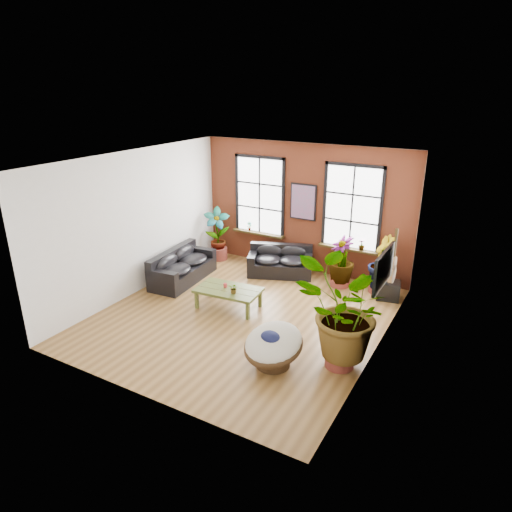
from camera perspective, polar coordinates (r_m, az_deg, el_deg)
The scene contains 19 objects.
room at distance 9.84m, azimuth -1.30°, elevation 1.88°, with size 6.04×6.54×3.54m.
sofa_back at distance 12.50m, azimuth 3.07°, elevation -0.72°, with size 1.91×1.42×0.79m.
sofa_left at distance 12.25m, azimuth -9.32°, elevation -1.37°, with size 1.03×2.13×0.82m.
coffee_table at distance 10.62m, azimuth -3.48°, elevation -4.39°, with size 1.55×0.97×0.57m.
papasan_chair at distance 8.54m, azimuth 2.15°, elevation -11.07°, with size 1.36×1.36×0.83m.
poster at distance 12.38m, azimuth 5.92°, elevation 6.74°, with size 0.74×0.06×0.98m.
tv_wall_unit at distance 9.28m, azimuth 15.97°, elevation -1.48°, with size 0.13×1.86×1.20m.
media_box at distance 11.56m, azimuth 16.21°, elevation -4.12°, with size 0.62×0.55×0.45m.
pot_back_left at distance 13.64m, azimuth -4.64°, elevation 0.33°, with size 0.58×0.58×0.36m.
pot_back_right at distance 11.87m, azimuth 15.12°, elevation -3.55°, with size 0.58×0.58×0.37m.
pot_right_wall at distance 8.77m, azimuth 10.42°, elevation -12.27°, with size 0.70×0.70×0.40m.
pot_mid at distance 12.02m, azimuth 10.43°, elevation -2.82°, with size 0.57×0.57×0.37m.
floor_plant_back_left at distance 13.40m, azimuth -4.91°, elevation 3.05°, with size 0.75×0.51×1.43m, color #204F15.
floor_plant_back_right at distance 11.63m, azimuth 15.33°, elevation -0.75°, with size 0.73×0.59×1.32m, color #204F15.
floor_plant_right_wall at distance 8.35m, azimuth 10.77°, elevation -7.02°, with size 1.67×1.45×1.86m, color #204F15.
floor_plant_mid at distance 11.79m, azimuth 10.64°, elevation -0.41°, with size 0.67×0.67×1.20m, color #204F15.
table_plant at distance 10.32m, azimuth -2.79°, elevation -4.07°, with size 0.22×0.19×0.24m, color #204F15.
sill_plant_left at distance 13.30m, azimuth -0.84°, elevation 3.75°, with size 0.14×0.10×0.27m, color #204F15.
sill_plant_right at distance 12.05m, azimuth 13.07°, elevation 1.36°, with size 0.15×0.15×0.27m, color #204F15.
Camera 1 is at (4.76, -7.85, 4.93)m, focal length 32.00 mm.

